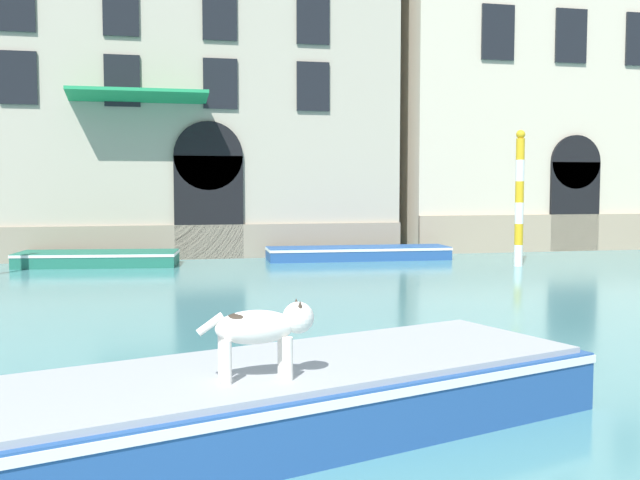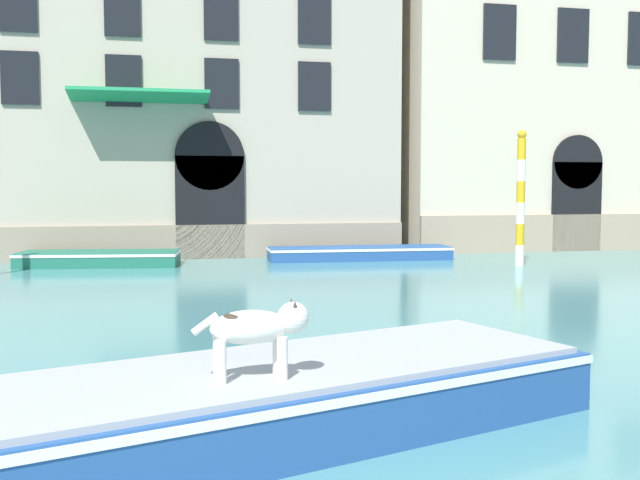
# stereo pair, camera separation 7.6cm
# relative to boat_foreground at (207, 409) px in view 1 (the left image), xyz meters

# --- Properties ---
(palazzo_left) EXTENTS (15.01, 7.40, 14.81)m
(palazzo_left) POSITION_rel_boat_foreground_xyz_m (0.31, 20.38, 7.03)
(palazzo_left) COLOR #B2A893
(palazzo_left) RESTS_ON ground_plane
(boat_foreground) EXTENTS (8.16, 4.40, 0.66)m
(boat_foreground) POSITION_rel_boat_foreground_xyz_m (0.00, 0.00, 0.00)
(boat_foreground) COLOR #234C8C
(boat_foreground) RESTS_ON ground_plane
(dog_on_deck) EXTENTS (1.04, 0.32, 0.69)m
(dog_on_deck) POSITION_rel_boat_foreground_xyz_m (0.48, -0.24, 0.76)
(dog_on_deck) COLOR silver
(dog_on_deck) RESTS_ON boat_foreground
(boat_moored_near_palazzo) EXTENTS (4.75, 2.27, 0.42)m
(boat_moored_near_palazzo) POSITION_rel_boat_foreground_xyz_m (-1.93, 15.98, -0.13)
(boat_moored_near_palazzo) COLOR #1E6651
(boat_moored_near_palazzo) RESTS_ON ground_plane
(boat_moored_far) EXTENTS (5.84, 1.68, 0.41)m
(boat_moored_far) POSITION_rel_boat_foreground_xyz_m (5.99, 16.03, -0.13)
(boat_moored_far) COLOR #234C8C
(boat_moored_far) RESTS_ON ground_plane
(mooring_pole_0) EXTENTS (0.26, 0.26, 3.94)m
(mooring_pole_0) POSITION_rel_boat_foreground_xyz_m (10.03, 13.20, 1.64)
(mooring_pole_0) COLOR white
(mooring_pole_0) RESTS_ON ground_plane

